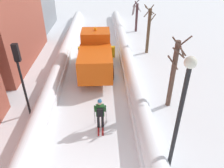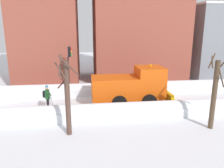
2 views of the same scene
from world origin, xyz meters
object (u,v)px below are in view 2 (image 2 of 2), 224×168
bare_tree_mid (214,93)px  traffic_light_pole (69,61)px  skier (47,96)px  bare_tree_near (67,96)px  plow_truck (132,86)px

bare_tree_mid → traffic_light_pole: bearing=-134.3°
skier → bare_tree_near: bearing=23.3°
plow_truck → traffic_light_pole: bearing=-127.6°
skier → traffic_light_pole: size_ratio=0.43×
bare_tree_near → bare_tree_mid: 8.21m
skier → bare_tree_mid: (4.34, 9.97, 1.15)m
bare_tree_near → plow_truck: bearing=134.8°
plow_truck → bare_tree_near: (4.42, -4.45, 0.73)m
skier → traffic_light_pole: traffic_light_pole is taller
skier → plow_truck: bearing=92.9°
traffic_light_pole → bare_tree_mid: bearing=45.7°
plow_truck → bare_tree_near: bearing=-45.2°
plow_truck → skier: 6.25m
skier → bare_tree_near: (4.11, 1.77, 1.20)m
plow_truck → traffic_light_pole: (-3.72, -4.83, 1.47)m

